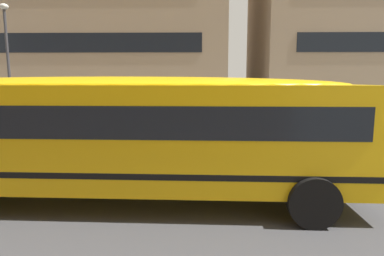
% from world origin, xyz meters
% --- Properties ---
extents(ground_plane, '(400.00, 400.00, 0.00)m').
position_xyz_m(ground_plane, '(0.00, 0.00, 0.00)').
color(ground_plane, '#424244').
extents(sidewalk_far, '(120.00, 3.00, 0.01)m').
position_xyz_m(sidewalk_far, '(0.00, 8.28, 0.01)').
color(sidewalk_far, gray).
rests_on(sidewalk_far, ground_plane).
extents(lane_centreline, '(110.00, 0.16, 0.01)m').
position_xyz_m(lane_centreline, '(0.00, 0.00, 0.00)').
color(lane_centreline, silver).
rests_on(lane_centreline, ground_plane).
extents(school_bus, '(13.64, 3.47, 3.03)m').
position_xyz_m(school_bus, '(0.39, -1.58, 1.80)').
color(school_bus, yellow).
rests_on(school_bus, ground_plane).
extents(street_lamp, '(0.44, 0.44, 6.80)m').
position_xyz_m(street_lamp, '(-7.10, 7.58, 4.31)').
color(street_lamp, '#38383D').
rests_on(street_lamp, ground_plane).
extents(apartment_block_far_left, '(18.90, 11.42, 16.50)m').
position_xyz_m(apartment_block_far_left, '(-5.01, 15.46, 8.25)').
color(apartment_block_far_left, tan).
rests_on(apartment_block_far_left, ground_plane).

